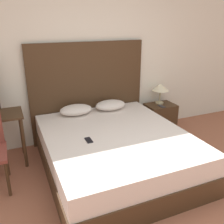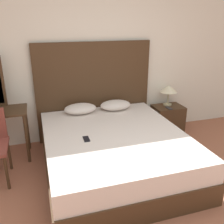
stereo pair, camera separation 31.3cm
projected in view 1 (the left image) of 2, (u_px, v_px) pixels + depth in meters
The scene contains 10 objects.
ground_plane at pixel (171, 221), 2.52m from camera, with size 16.00×16.00×0.00m, color #9E5B42.
wall_back at pixel (94, 57), 3.99m from camera, with size 10.00×0.06×2.70m.
bed at pixel (115, 151), 3.33m from camera, with size 1.80×2.11×0.53m.
headboard at pixel (89, 92), 4.07m from camera, with size 1.89×0.05×1.59m.
pillow_left at pixel (76, 110), 3.82m from camera, with size 0.50×0.33×0.15m.
pillow_right at pixel (110, 105), 4.03m from camera, with size 0.50×0.33×0.15m.
phone_on_bed at pixel (89, 140), 3.02m from camera, with size 0.07×0.15×0.01m.
nightstand at pixel (160, 117), 4.54m from camera, with size 0.51×0.38×0.48m.
table_lamp at pixel (160, 88), 4.43m from camera, with size 0.30×0.30×0.36m.
phone_on_nightstand at pixel (162, 106), 4.36m from camera, with size 0.08×0.15×0.01m.
Camera 1 is at (-1.33, -1.58, 1.92)m, focal length 40.00 mm.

